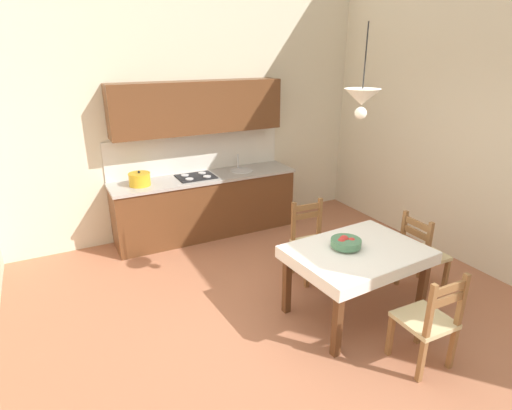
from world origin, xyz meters
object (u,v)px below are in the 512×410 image
dining_table (357,261)px  dining_chair_window_side (422,255)px  pendant_lamp (362,98)px  kitchen_cabinetry (204,178)px  dining_chair_camera_side (428,322)px  dining_chair_kitchen_side (312,242)px  fruit_bowl (346,243)px

dining_table → dining_chair_window_side: bearing=1.7°
dining_chair_window_side → pendant_lamp: bearing=176.7°
kitchen_cabinetry → dining_chair_camera_side: (0.68, -3.50, -0.41)m
kitchen_cabinetry → pendant_lamp: (0.58, -2.55, 1.34)m
kitchen_cabinetry → dining_chair_kitchen_side: 1.95m
fruit_bowl → dining_chair_camera_side: bearing=-80.4°
dining_chair_kitchen_side → fruit_bowl: 0.88m
dining_chair_window_side → fruit_bowl: size_ratio=3.10×
dining_chair_camera_side → kitchen_cabinetry: bearing=101.1°
dining_chair_camera_side → pendant_lamp: bearing=96.2°
dining_table → dining_chair_kitchen_side: (0.06, 0.86, -0.18)m
dining_chair_window_side → fruit_bowl: dining_chair_window_side is taller
dining_table → dining_chair_window_side: (0.98, 0.03, -0.18)m
dining_table → dining_chair_camera_side: size_ratio=1.48×
dining_chair_window_side → kitchen_cabinetry: bearing=121.5°
pendant_lamp → dining_table: bearing=-66.1°
dining_chair_camera_side → dining_chair_kitchen_side: (-0.00, 1.73, 0.00)m
dining_chair_kitchen_side → pendant_lamp: size_ratio=1.16×
dining_chair_kitchen_side → fruit_bowl: dining_chair_kitchen_side is taller
kitchen_cabinetry → pendant_lamp: bearing=-77.2°
dining_table → pendant_lamp: (-0.04, 0.09, 1.58)m
dining_table → fruit_bowl: bearing=140.8°
kitchen_cabinetry → dining_chair_window_side: 3.09m
dining_chair_camera_side → fruit_bowl: 1.02m
dining_table → dining_chair_kitchen_side: dining_chair_kitchen_side is taller
dining_chair_kitchen_side → dining_table: bearing=-94.2°
kitchen_cabinetry → dining_chair_kitchen_side: (0.68, -1.77, -0.41)m
dining_chair_kitchen_side → pendant_lamp: bearing=-97.5°
dining_table → fruit_bowl: 0.22m
dining_chair_window_side → dining_chair_kitchen_side: (-0.92, 0.83, 0.00)m
dining_table → dining_chair_camera_side: 0.89m
kitchen_cabinetry → fruit_bowl: bearing=-78.4°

